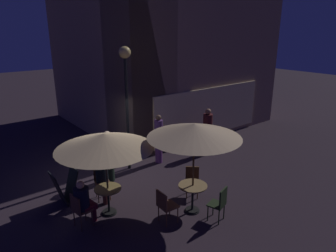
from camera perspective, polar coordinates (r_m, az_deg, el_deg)
The scene contains 18 objects.
ground_plane at distance 10.12m, azimuth -10.93°, elevation -10.20°, with size 60.00×60.00×0.00m, color #2A2028.
cafe_building at distance 14.03m, azimuth -2.71°, elevation 15.90°, with size 8.60×8.16×8.50m.
street_lamp_near_corner at distance 10.00m, azimuth -7.86°, elevation 8.64°, with size 0.38×0.38×4.17m.
menu_sandwich_board at distance 9.10m, azimuth -18.71°, elevation -10.70°, with size 0.67×0.55×0.97m.
cafe_table_0 at distance 8.26m, azimuth 4.62°, elevation -12.17°, with size 0.76×0.76×0.78m.
cafe_table_1 at distance 8.33m, azimuth -11.10°, elevation -12.59°, with size 0.70×0.70×0.74m.
patio_umbrella_0 at distance 7.56m, azimuth 4.94°, elevation -0.92°, with size 2.37×2.37×2.47m.
patio_umbrella_1 at distance 7.69m, azimuth -11.76°, elevation -2.82°, with size 2.45×2.45×2.24m.
cafe_chair_0 at distance 7.98m, azimuth 9.64°, elevation -13.77°, with size 0.48×0.48×0.93m.
cafe_chair_1 at distance 9.05m, azimuth 4.54°, elevation -9.76°, with size 0.55×0.55×0.86m.
cafe_chair_2 at distance 7.81m, azimuth -0.55°, elevation -14.35°, with size 0.45×0.45×0.89m.
cafe_chair_3 at distance 9.07m, azimuth -12.24°, elevation -9.77°, with size 0.51×0.51×0.90m.
cafe_chair_4 at distance 7.94m, azimuth -16.25°, elevation -14.47°, with size 0.45×0.45×0.91m.
patron_seated_0 at distance 8.89m, azimuth -12.14°, elevation -9.38°, with size 0.43×0.53×1.23m.
patron_seated_1 at distance 7.92m, azimuth -15.49°, elevation -13.20°, with size 0.55×0.41×1.24m.
patron_standing_2 at distance 11.84m, azimuth 7.36°, elevation -0.99°, with size 0.36×0.36×1.81m.
patron_standing_3 at distance 9.86m, azimuth -11.04°, elevation -5.60°, with size 0.38×0.38×1.68m.
patron_standing_4 at distance 10.96m, azimuth -1.75°, elevation -2.35°, with size 0.30×0.30×1.81m.
Camera 1 is at (-3.98, -8.04, 4.69)m, focal length 32.67 mm.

